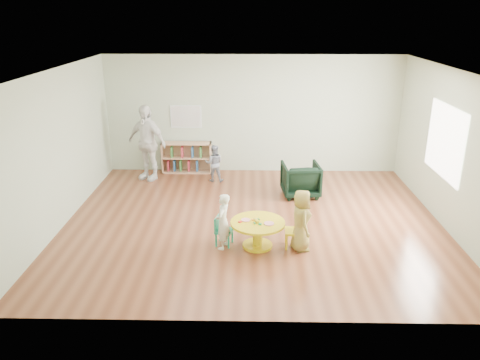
{
  "coord_description": "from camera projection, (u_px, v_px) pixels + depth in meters",
  "views": [
    {
      "loc": [
        -0.08,
        -8.01,
        3.75
      ],
      "look_at": [
        -0.24,
        -0.3,
        0.94
      ],
      "focal_mm": 35.0,
      "sensor_mm": 36.0,
      "label": 1
    }
  ],
  "objects": [
    {
      "name": "activity_table",
      "position": [
        258.0,
        229.0,
        7.78
      ],
      "size": [
        0.91,
        0.91,
        0.5
      ],
      "rotation": [
        0.0,
        0.0,
        0.09
      ],
      "color": "gold",
      "rests_on": "ground"
    },
    {
      "name": "bookshelf",
      "position": [
        186.0,
        157.0,
        11.39
      ],
      "size": [
        1.2,
        0.3,
        0.75
      ],
      "color": "tan",
      "rests_on": "ground"
    },
    {
      "name": "adult_caretaker",
      "position": [
        147.0,
        143.0,
        10.76
      ],
      "size": [
        1.11,
        0.85,
        1.75
      ],
      "primitive_type": "imported",
      "rotation": [
        0.0,
        0.0,
        -0.47
      ],
      "color": "white",
      "rests_on": "ground"
    },
    {
      "name": "alphabet_poster",
      "position": [
        186.0,
        117.0,
        11.17
      ],
      "size": [
        0.74,
        0.01,
        0.54
      ],
      "color": "white",
      "rests_on": "ground"
    },
    {
      "name": "kid_chair_left",
      "position": [
        222.0,
        230.0,
        7.86
      ],
      "size": [
        0.33,
        0.33,
        0.51
      ],
      "rotation": [
        0.0,
        0.0,
        -1.82
      ],
      "color": "#1B976E",
      "rests_on": "ground"
    },
    {
      "name": "kid_chair_right",
      "position": [
        296.0,
        230.0,
        7.77
      ],
      "size": [
        0.32,
        0.32,
        0.56
      ],
      "rotation": [
        0.0,
        0.0,
        1.53
      ],
      "color": "gold",
      "rests_on": "ground"
    },
    {
      "name": "armchair",
      "position": [
        301.0,
        179.0,
        9.95
      ],
      "size": [
        0.83,
        0.85,
        0.71
      ],
      "primitive_type": "imported",
      "rotation": [
        0.0,
        0.0,
        3.24
      ],
      "color": "black",
      "rests_on": "ground"
    },
    {
      "name": "child_left",
      "position": [
        223.0,
        221.0,
        7.68
      ],
      "size": [
        0.32,
        0.4,
        0.96
      ],
      "primitive_type": "imported",
      "rotation": [
        0.0,
        0.0,
        -1.85
      ],
      "color": "white",
      "rests_on": "ground"
    },
    {
      "name": "child_right",
      "position": [
        301.0,
        220.0,
        7.62
      ],
      "size": [
        0.41,
        0.56,
        1.04
      ],
      "primitive_type": "imported",
      "rotation": [
        0.0,
        0.0,
        1.73
      ],
      "color": "yellow",
      "rests_on": "ground"
    },
    {
      "name": "toddler",
      "position": [
        214.0,
        163.0,
        10.76
      ],
      "size": [
        0.43,
        0.34,
        0.86
      ],
      "primitive_type": "imported",
      "rotation": [
        0.0,
        0.0,
        3.12
      ],
      "color": "#1C2946",
      "rests_on": "ground"
    },
    {
      "name": "room",
      "position": [
        255.0,
        123.0,
        8.16
      ],
      "size": [
        7.1,
        7.0,
        2.8
      ],
      "color": "brown",
      "rests_on": "ground"
    }
  ]
}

